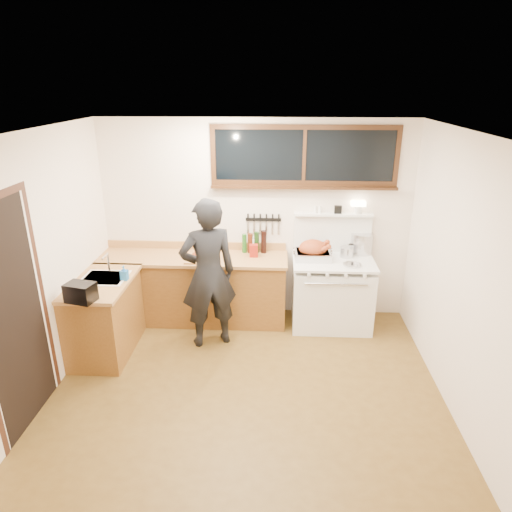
# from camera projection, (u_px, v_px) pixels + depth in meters

# --- Properties ---
(ground_plane) EXTENTS (4.00, 3.50, 0.02)m
(ground_plane) POSITION_uv_depth(u_px,v_px,m) (247.00, 388.00, 4.80)
(ground_plane) COLOR brown
(room_shell) EXTENTS (4.10, 3.60, 2.65)m
(room_shell) POSITION_uv_depth(u_px,v_px,m) (246.00, 238.00, 4.20)
(room_shell) COLOR white
(room_shell) RESTS_ON ground
(counter_back) EXTENTS (2.44, 0.64, 1.00)m
(counter_back) POSITION_uv_depth(u_px,v_px,m) (194.00, 288.00, 6.02)
(counter_back) COLOR brown
(counter_back) RESTS_ON ground
(counter_left) EXTENTS (0.64, 1.09, 0.90)m
(counter_left) POSITION_uv_depth(u_px,v_px,m) (105.00, 316.00, 5.30)
(counter_left) COLOR brown
(counter_left) RESTS_ON ground
(sink_unit) EXTENTS (0.50, 0.45, 0.37)m
(sink_unit) POSITION_uv_depth(u_px,v_px,m) (105.00, 282.00, 5.22)
(sink_unit) COLOR white
(sink_unit) RESTS_ON counter_left
(vintage_stove) EXTENTS (1.02, 0.74, 1.59)m
(vintage_stove) POSITION_uv_depth(u_px,v_px,m) (332.00, 291.00, 5.89)
(vintage_stove) COLOR white
(vintage_stove) RESTS_ON ground
(back_window) EXTENTS (2.32, 0.13, 0.77)m
(back_window) POSITION_uv_depth(u_px,v_px,m) (304.00, 163.00, 5.63)
(back_window) COLOR black
(back_window) RESTS_ON room_shell
(left_doorway) EXTENTS (0.02, 1.04, 2.17)m
(left_doorway) POSITION_uv_depth(u_px,v_px,m) (15.00, 316.00, 3.99)
(left_doorway) COLOR black
(left_doorway) RESTS_ON ground
(knife_strip) EXTENTS (0.46, 0.03, 0.28)m
(knife_strip) POSITION_uv_depth(u_px,v_px,m) (263.00, 220.00, 5.93)
(knife_strip) COLOR black
(knife_strip) RESTS_ON room_shell
(man) EXTENTS (0.78, 0.65, 1.82)m
(man) POSITION_uv_depth(u_px,v_px,m) (208.00, 274.00, 5.30)
(man) COLOR black
(man) RESTS_ON ground
(soap_bottle) EXTENTS (0.08, 0.08, 0.17)m
(soap_bottle) POSITION_uv_depth(u_px,v_px,m) (124.00, 273.00, 5.13)
(soap_bottle) COLOR #246CB4
(soap_bottle) RESTS_ON counter_left
(toaster) EXTENTS (0.32, 0.26, 0.20)m
(toaster) POSITION_uv_depth(u_px,v_px,m) (80.00, 292.00, 4.63)
(toaster) COLOR black
(toaster) RESTS_ON counter_left
(cutting_board) EXTENTS (0.37, 0.28, 0.13)m
(cutting_board) POSITION_uv_depth(u_px,v_px,m) (200.00, 257.00, 5.70)
(cutting_board) COLOR #AF7D45
(cutting_board) RESTS_ON counter_back
(roast_turkey) EXTENTS (0.49, 0.35, 0.25)m
(roast_turkey) POSITION_uv_depth(u_px,v_px,m) (313.00, 251.00, 5.74)
(roast_turkey) COLOR silver
(roast_turkey) RESTS_ON vintage_stove
(stockpot) EXTENTS (0.36, 0.36, 0.27)m
(stockpot) POSITION_uv_depth(u_px,v_px,m) (362.00, 243.00, 5.93)
(stockpot) COLOR silver
(stockpot) RESTS_ON vintage_stove
(saucepan) EXTENTS (0.22, 0.31, 0.13)m
(saucepan) POSITION_uv_depth(u_px,v_px,m) (347.00, 252.00, 5.83)
(saucepan) COLOR silver
(saucepan) RESTS_ON vintage_stove
(pot_lid) EXTENTS (0.27, 0.27, 0.04)m
(pot_lid) POSITION_uv_depth(u_px,v_px,m) (352.00, 265.00, 5.56)
(pot_lid) COLOR silver
(pot_lid) RESTS_ON vintage_stove
(coffee_tin) EXTENTS (0.11, 0.09, 0.16)m
(coffee_tin) POSITION_uv_depth(u_px,v_px,m) (254.00, 251.00, 5.82)
(coffee_tin) COLOR maroon
(coffee_tin) RESTS_ON counter_back
(pitcher) EXTENTS (0.13, 0.13, 0.19)m
(pitcher) POSITION_uv_depth(u_px,v_px,m) (253.00, 245.00, 5.99)
(pitcher) COLOR white
(pitcher) RESTS_ON counter_back
(bottle_cluster) EXTENTS (0.32, 0.07, 0.30)m
(bottle_cluster) POSITION_uv_depth(u_px,v_px,m) (255.00, 243.00, 5.94)
(bottle_cluster) COLOR black
(bottle_cluster) RESTS_ON counter_back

